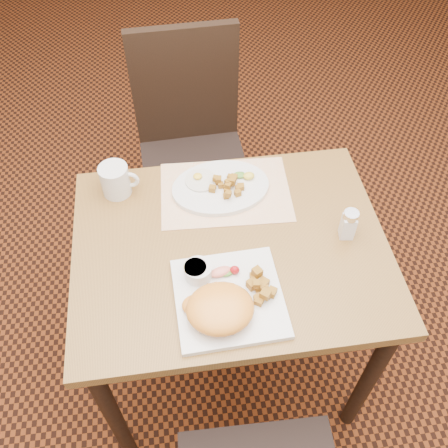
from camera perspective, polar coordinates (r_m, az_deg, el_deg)
The scene contains 15 objects.
ground at distance 2.08m, azimuth 0.54°, elevation -14.90°, with size 8.00×8.00×0.00m, color black.
table at distance 1.52m, azimuth 0.72°, elevation -4.84°, with size 0.90×0.70×0.75m.
chair_far at distance 2.06m, azimuth -3.76°, elevation 9.58°, with size 0.44×0.45×0.97m.
placemat at distance 1.56m, azimuth 0.15°, elevation 3.70°, with size 0.40×0.28×0.00m, color white.
plate_square at distance 1.32m, azimuth 0.57°, elevation -8.46°, with size 0.28×0.28×0.02m, color silver.
plate_oval at distance 1.56m, azimuth -0.39°, elevation 4.21°, with size 0.30×0.23×0.02m, color silver, non-canonical shape.
hollandaise_mound at distance 1.26m, azimuth -0.54°, elevation -9.66°, with size 0.18×0.15×0.06m.
ramekin at distance 1.33m, azimuth -2.99°, elevation -5.36°, with size 0.08×0.07×0.04m.
garnish_sq at distance 1.34m, azimuth 0.14°, elevation -5.43°, with size 0.09×0.04×0.03m.
fried_egg at distance 1.57m, azimuth -2.69°, elevation 5.08°, with size 0.10×0.10×0.02m.
garnish_ov at distance 1.57m, azimuth 2.43°, elevation 5.57°, with size 0.07×0.05×0.02m.
salt_shaker at distance 1.45m, azimuth 14.05°, elevation 0.00°, with size 0.05×0.05×0.10m.
coffee_mug at distance 1.56m, azimuth -12.25°, elevation 4.93°, with size 0.12×0.09×0.10m.
home_fries_sq at distance 1.32m, azimuth 4.23°, elevation -7.18°, with size 0.08×0.11×0.04m.
home_fries_ov at distance 1.53m, azimuth 0.39°, elevation 4.46°, with size 0.11×0.11×0.03m.
Camera 1 is at (-0.14, -0.85, 1.89)m, focal length 40.00 mm.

